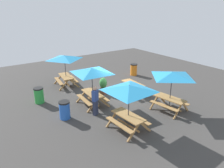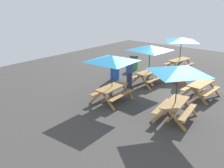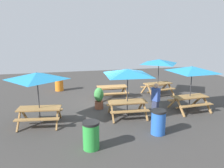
% 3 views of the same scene
% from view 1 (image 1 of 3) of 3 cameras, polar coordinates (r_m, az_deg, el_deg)
% --- Properties ---
extents(ground_plane, '(24.00, 24.00, 0.00)m').
position_cam_1_polar(ground_plane, '(14.31, 0.08, -3.48)').
color(ground_plane, '#3D3A38').
rests_on(ground_plane, ground).
extents(picnic_table_0, '(1.86, 1.61, 0.81)m').
position_cam_1_polar(picnic_table_0, '(14.76, 5.48, -0.46)').
color(picnic_table_0, '#A87A44').
rests_on(picnic_table_0, ground).
extents(picnic_table_1, '(2.82, 2.82, 2.34)m').
position_cam_1_polar(picnic_table_1, '(10.02, 4.48, -1.96)').
color(picnic_table_1, '#A87A44').
rests_on(picnic_table_1, ground).
extents(picnic_table_2, '(2.27, 2.27, 2.34)m').
position_cam_1_polar(picnic_table_2, '(16.08, -12.27, 6.24)').
color(picnic_table_2, '#A87A44').
rests_on(picnic_table_2, ground).
extents(picnic_table_3, '(2.26, 2.26, 2.34)m').
position_cam_1_polar(picnic_table_3, '(12.33, 15.41, 1.68)').
color(picnic_table_3, '#A87A44').
rests_on(picnic_table_3, ground).
extents(picnic_table_4, '(2.82, 2.82, 2.34)m').
position_cam_1_polar(picnic_table_4, '(12.63, -5.28, 2.78)').
color(picnic_table_4, '#A87A44').
rests_on(picnic_table_4, ground).
extents(trash_bin_blue, '(0.59, 0.59, 0.98)m').
position_cam_1_polar(trash_bin_blue, '(11.86, -12.27, -6.65)').
color(trash_bin_blue, blue).
rests_on(trash_bin_blue, ground).
extents(trash_bin_orange, '(0.59, 0.59, 0.98)m').
position_cam_1_polar(trash_bin_orange, '(18.67, 5.69, 3.80)').
color(trash_bin_orange, orange).
rests_on(trash_bin_orange, ground).
extents(trash_bin_green, '(0.59, 0.59, 0.98)m').
position_cam_1_polar(trash_bin_green, '(14.09, -18.53, -2.81)').
color(trash_bin_green, green).
rests_on(trash_bin_green, ground).
extents(potted_plant_0, '(0.50, 0.50, 1.14)m').
position_cam_1_polar(potted_plant_0, '(14.67, -2.32, -0.35)').
color(potted_plant_0, '#935138').
rests_on(potted_plant_0, ground).
extents(person_standing, '(0.36, 0.42, 1.67)m').
position_cam_1_polar(person_standing, '(11.81, -4.40, -4.20)').
color(person_standing, '#2D334C').
rests_on(person_standing, ground).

